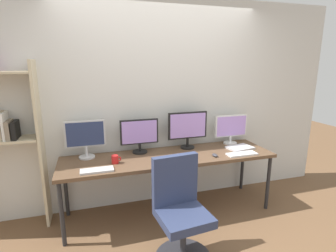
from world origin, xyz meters
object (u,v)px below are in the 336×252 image
at_px(monitor_center_left, 139,134).
at_px(coffee_mug, 115,159).
at_px(monitor_far_right, 231,128).
at_px(keyboard_left, 97,170).
at_px(monitor_far_left, 85,137).
at_px(desk, 169,159).
at_px(keyboard_right, 242,154).
at_px(computer_mouse, 215,155).
at_px(monitor_center_right, 188,128).
at_px(laptop_closed, 240,148).
at_px(keyboard_center, 175,161).
at_px(office_chair, 181,220).

relative_size(monitor_center_left, coffee_mug, 4.36).
xyz_separation_m(monitor_far_right, keyboard_left, (-1.78, -0.44, -0.21)).
bearing_deg(monitor_far_left, desk, -12.79).
bearing_deg(keyboard_right, desk, 164.69).
bearing_deg(monitor_center_left, monitor_far_left, -180.00).
bearing_deg(keyboard_right, computer_mouse, 172.70).
height_order(monitor_center_right, laptop_closed, monitor_center_right).
distance_m(monitor_far_left, keyboard_center, 1.06).
bearing_deg(office_chair, monitor_far_left, 128.20).
bearing_deg(monitor_far_right, keyboard_right, -102.15).
relative_size(office_chair, laptop_closed, 3.09).
bearing_deg(monitor_center_left, monitor_far_right, -0.00).
distance_m(monitor_far_left, keyboard_right, 1.85).
bearing_deg(laptop_closed, keyboard_left, 176.54).
bearing_deg(keyboard_right, keyboard_left, 180.00).
xyz_separation_m(monitor_far_right, keyboard_right, (-0.10, -0.44, -0.21)).
relative_size(office_chair, coffee_mug, 9.34).
relative_size(keyboard_left, keyboard_right, 0.90).
bearing_deg(monitor_far_left, office_chair, -51.80).
bearing_deg(desk, office_chair, -99.82).
bearing_deg(laptop_closed, monitor_center_left, 159.41).
bearing_deg(monitor_far_left, laptop_closed, -6.97).
distance_m(monitor_far_right, keyboard_right, 0.50).
bearing_deg(computer_mouse, monitor_center_right, 115.74).
bearing_deg(computer_mouse, office_chair, -136.34).
bearing_deg(keyboard_left, laptop_closed, 6.77).
height_order(monitor_far_right, coffee_mug, monitor_far_right).
height_order(keyboard_left, keyboard_center, same).
relative_size(desk, computer_mouse, 26.15).
relative_size(office_chair, keyboard_left, 2.98).
height_order(keyboard_right, coffee_mug, coffee_mug).
relative_size(keyboard_center, computer_mouse, 3.72).
relative_size(keyboard_center, keyboard_right, 0.97).
xyz_separation_m(monitor_center_left, keyboard_right, (1.15, -0.44, -0.22)).
height_order(office_chair, monitor_far_right, monitor_far_right).
bearing_deg(desk, computer_mouse, -20.34).
height_order(computer_mouse, laptop_closed, computer_mouse).
xyz_separation_m(monitor_center_left, monitor_center_right, (0.62, 0.00, 0.04)).
bearing_deg(computer_mouse, coffee_mug, 173.72).
bearing_deg(keyboard_left, keyboard_right, 0.00).
bearing_deg(desk, monitor_far_right, 12.79).
xyz_separation_m(desk, monitor_center_left, (-0.31, 0.21, 0.28)).
xyz_separation_m(office_chair, keyboard_center, (0.14, 0.57, 0.35)).
distance_m(keyboard_center, keyboard_right, 0.84).
bearing_deg(monitor_center_right, keyboard_left, -158.99).
height_order(monitor_center_left, keyboard_left, monitor_center_left).
xyz_separation_m(monitor_far_left, keyboard_right, (1.78, -0.44, -0.24)).
bearing_deg(desk, keyboard_center, -90.00).
bearing_deg(keyboard_left, keyboard_center, 0.00).
bearing_deg(coffee_mug, monitor_far_right, 9.86).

